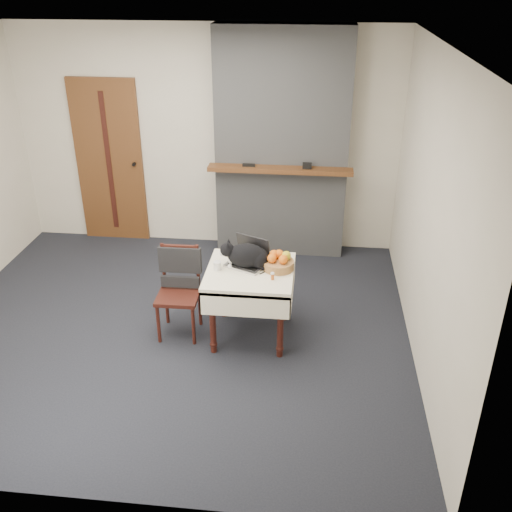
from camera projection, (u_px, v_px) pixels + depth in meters
The scene contains 12 objects.
ground at pixel (173, 328), 5.51m from camera, with size 4.50×4.50×0.00m, color black.
room_shell at pixel (172, 136), 5.12m from camera, with size 4.52×4.01×2.61m.
door at pixel (110, 162), 6.92m from camera, with size 0.82×0.10×2.00m.
chimney at pixel (282, 146), 6.47m from camera, with size 1.62×0.48×2.60m.
side_table at pixel (250, 281), 5.15m from camera, with size 0.78×0.78×0.70m.
laptop at pixel (249, 257), 5.18m from camera, with size 0.43×0.40×0.25m.
cat at pixel (248, 256), 5.10m from camera, with size 0.53×0.23×0.26m.
cream_jar at pixel (217, 266), 5.09m from camera, with size 0.07×0.07×0.08m, color silver.
pill_bottle at pixel (272, 276), 4.93m from camera, with size 0.03×0.03×0.07m.
fruit_basket at pixel (279, 262), 5.10m from camera, with size 0.28×0.28×0.16m.
desk_clutter at pixel (271, 266), 5.15m from camera, with size 0.15×0.02×0.01m, color black.
chair at pixel (179, 278), 5.28m from camera, with size 0.40×0.39×0.86m.
Camera 1 is at (1.30, -4.47, 3.14)m, focal length 40.00 mm.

